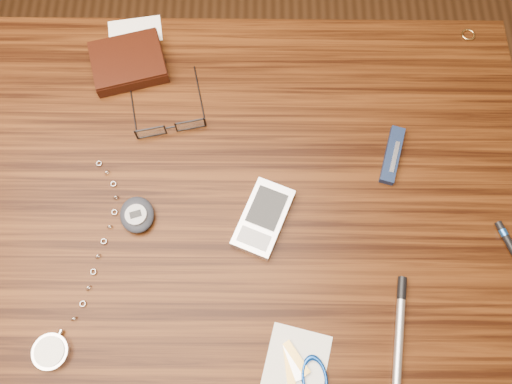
% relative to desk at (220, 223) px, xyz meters
% --- Properties ---
extents(ground, '(3.80, 3.80, 0.00)m').
position_rel_desk_xyz_m(ground, '(0.00, 0.00, -0.65)').
color(ground, '#472814').
rests_on(ground, ground).
extents(desk, '(1.00, 0.70, 0.75)m').
position_rel_desk_xyz_m(desk, '(0.00, 0.00, 0.00)').
color(desk, '#391B09').
rests_on(desk, ground).
extents(wallet_and_card, '(0.14, 0.17, 0.03)m').
position_rel_desk_xyz_m(wallet_and_card, '(-0.16, 0.25, 0.11)').
color(wallet_and_card, black).
rests_on(wallet_and_card, desk).
extents(eyeglasses, '(0.14, 0.14, 0.03)m').
position_rel_desk_xyz_m(eyeglasses, '(-0.08, 0.13, 0.11)').
color(eyeglasses, black).
rests_on(eyeglasses, desk).
extents(gold_ring, '(0.03, 0.03, 0.00)m').
position_rel_desk_xyz_m(gold_ring, '(0.43, 0.32, 0.10)').
color(gold_ring, '#DCAB5E').
rests_on(gold_ring, desk).
extents(pocket_watch, '(0.09, 0.32, 0.02)m').
position_rel_desk_xyz_m(pocket_watch, '(-0.22, -0.21, 0.11)').
color(pocket_watch, '#BABABE').
rests_on(pocket_watch, desk).
extents(pda_phone, '(0.10, 0.13, 0.02)m').
position_rel_desk_xyz_m(pda_phone, '(0.07, -0.02, 0.11)').
color(pda_phone, silver).
rests_on(pda_phone, desk).
extents(pedometer, '(0.07, 0.07, 0.02)m').
position_rel_desk_xyz_m(pedometer, '(-0.12, -0.02, 0.11)').
color(pedometer, '#20212A').
rests_on(pedometer, desk).
extents(notepad_keys, '(0.10, 0.11, 0.01)m').
position_rel_desk_xyz_m(notepad_keys, '(0.13, -0.24, 0.11)').
color(notepad_keys, white).
rests_on(notepad_keys, desk).
extents(pocket_knife, '(0.05, 0.10, 0.01)m').
position_rel_desk_xyz_m(pocket_knife, '(0.28, 0.08, 0.11)').
color(pocket_knife, '#13203C').
rests_on(pocket_knife, desk).
extents(silver_pen, '(0.03, 0.15, 0.01)m').
position_rel_desk_xyz_m(silver_pen, '(0.27, -0.18, 0.11)').
color(silver_pen, silver).
rests_on(silver_pen, desk).
extents(black_blue_pen, '(0.04, 0.08, 0.01)m').
position_rel_desk_xyz_m(black_blue_pen, '(0.44, -0.06, 0.11)').
color(black_blue_pen, black).
rests_on(black_blue_pen, desk).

